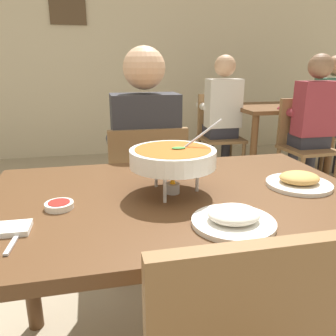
# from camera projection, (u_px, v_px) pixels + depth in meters

# --- Properties ---
(cafe_rear_partition) EXTENTS (10.00, 0.10, 3.00)m
(cafe_rear_partition) POSITION_uv_depth(u_px,v_px,m) (108.00, 41.00, 4.50)
(cafe_rear_partition) COLOR beige
(cafe_rear_partition) RESTS_ON ground_plane
(picture_frame_hung) EXTENTS (0.44, 0.03, 0.56)m
(picture_frame_hung) POSITION_uv_depth(u_px,v_px,m) (67.00, 0.00, 4.20)
(picture_frame_hung) COLOR #4C3823
(dining_table_main) EXTENTS (1.33, 0.87, 0.78)m
(dining_table_main) POSITION_uv_depth(u_px,v_px,m) (177.00, 222.00, 1.25)
(dining_table_main) COLOR #51331C
(dining_table_main) RESTS_ON ground_plane
(chair_diner_main) EXTENTS (0.44, 0.44, 0.90)m
(chair_diner_main) POSITION_uv_depth(u_px,v_px,m) (146.00, 193.00, 1.97)
(chair_diner_main) COLOR brown
(chair_diner_main) RESTS_ON ground_plane
(diner_main) EXTENTS (0.40, 0.45, 1.31)m
(diner_main) POSITION_uv_depth(u_px,v_px,m) (145.00, 152.00, 1.93)
(diner_main) COLOR #2D2D38
(diner_main) RESTS_ON ground_plane
(curry_bowl) EXTENTS (0.33, 0.30, 0.26)m
(curry_bowl) POSITION_uv_depth(u_px,v_px,m) (173.00, 158.00, 1.18)
(curry_bowl) COLOR silver
(curry_bowl) RESTS_ON dining_table_main
(rice_plate) EXTENTS (0.24, 0.24, 0.06)m
(rice_plate) POSITION_uv_depth(u_px,v_px,m) (234.00, 218.00, 0.98)
(rice_plate) COLOR white
(rice_plate) RESTS_ON dining_table_main
(appetizer_plate) EXTENTS (0.24, 0.24, 0.06)m
(appetizer_plate) POSITION_uv_depth(u_px,v_px,m) (299.00, 181.00, 1.28)
(appetizer_plate) COLOR white
(appetizer_plate) RESTS_ON dining_table_main
(sauce_dish) EXTENTS (0.09, 0.09, 0.02)m
(sauce_dish) POSITION_uv_depth(u_px,v_px,m) (59.00, 205.00, 1.09)
(sauce_dish) COLOR white
(sauce_dish) RESTS_ON dining_table_main
(napkin_folded) EXTENTS (0.12, 0.08, 0.02)m
(napkin_folded) POSITION_uv_depth(u_px,v_px,m) (7.00, 229.00, 0.94)
(napkin_folded) COLOR white
(napkin_folded) RESTS_ON dining_table_main
(spoon_utensil) EXTENTS (0.03, 0.17, 0.01)m
(spoon_utensil) POSITION_uv_depth(u_px,v_px,m) (16.00, 238.00, 0.90)
(spoon_utensil) COLOR silver
(spoon_utensil) RESTS_ON dining_table_main
(dining_table_far) EXTENTS (1.00, 0.80, 0.78)m
(dining_table_far) POSITION_uv_depth(u_px,v_px,m) (278.00, 118.00, 3.81)
(dining_table_far) COLOR brown
(dining_table_far) RESTS_ON ground_plane
(chair_bg_left) EXTENTS (0.45, 0.45, 0.90)m
(chair_bg_left) POSITION_uv_depth(u_px,v_px,m) (219.00, 130.00, 3.81)
(chair_bg_left) COLOR brown
(chair_bg_left) RESTS_ON ground_plane
(chair_bg_middle) EXTENTS (0.47, 0.47, 0.90)m
(chair_bg_middle) POSITION_uv_depth(u_px,v_px,m) (303.00, 140.00, 3.34)
(chair_bg_middle) COLOR brown
(chair_bg_middle) RESTS_ON ground_plane
(chair_bg_right) EXTENTS (0.46, 0.46, 0.90)m
(chair_bg_right) POSITION_uv_depth(u_px,v_px,m) (336.00, 129.00, 3.88)
(chair_bg_right) COLOR brown
(chair_bg_right) RESTS_ON ground_plane
(patron_bg_left) EXTENTS (0.40, 0.45, 1.31)m
(patron_bg_left) POSITION_uv_depth(u_px,v_px,m) (222.00, 110.00, 3.67)
(patron_bg_left) COLOR #2D2D38
(patron_bg_left) RESTS_ON ground_plane
(patron_bg_middle) EXTENTS (0.40, 0.45, 1.31)m
(patron_bg_middle) POSITION_uv_depth(u_px,v_px,m) (312.00, 116.00, 3.24)
(patron_bg_middle) COLOR #2D2D38
(patron_bg_middle) RESTS_ON ground_plane
(patron_bg_right) EXTENTS (0.40, 0.45, 1.31)m
(patron_bg_right) POSITION_uv_depth(u_px,v_px,m) (333.00, 108.00, 3.83)
(patron_bg_right) COLOR #2D2D38
(patron_bg_right) RESTS_ON ground_plane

